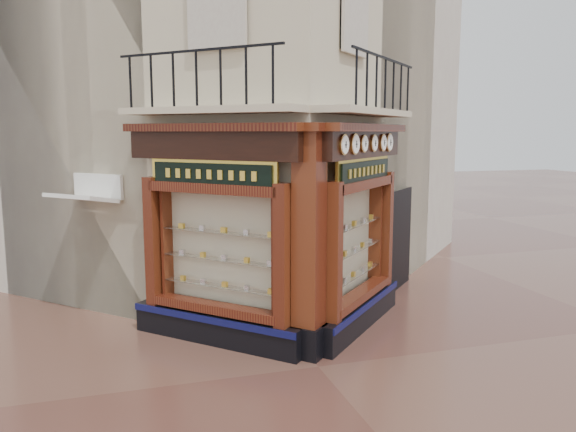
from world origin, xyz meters
name	(u,v)px	position (x,y,z in m)	size (l,w,h in m)	color
ground	(318,367)	(0.00, 0.00, 0.00)	(80.00, 80.00, 0.00)	#532F26
main_building	(237,45)	(0.00, 6.16, 6.00)	(8.00, 8.00, 12.00)	#C2B397
neighbour_left	(133,73)	(-2.47, 8.63, 5.50)	(8.00, 8.00, 11.00)	beige
neighbour_right	(299,78)	(2.47, 8.63, 5.50)	(8.00, 8.00, 11.00)	beige
shopfront_left	(215,237)	(-1.41, 1.57, 1.98)	(2.86, 2.86, 3.98)	black
shopfront_right	(360,229)	(1.41, 1.57, 1.98)	(2.86, 2.86, 3.98)	black
corner_pilaster	(309,245)	(0.00, 0.50, 1.95)	(0.85, 0.85, 3.98)	black
balcony	(292,110)	(0.00, 1.49, 4.22)	(5.94, 2.97, 1.03)	#C2B397
clock_a	(344,145)	(0.61, 0.51, 3.62)	(0.28, 0.28, 0.35)	#BB863E
clock_b	(355,144)	(0.96, 0.85, 3.62)	(0.30, 0.30, 0.37)	#BB863E
clock_c	(364,144)	(1.28, 1.18, 3.62)	(0.26, 0.26, 0.32)	#BB863E
clock_d	(374,143)	(1.66, 1.55, 3.62)	(0.27, 0.27, 0.33)	#BB863E
clock_e	(383,143)	(2.03, 1.93, 3.62)	(0.28, 0.28, 0.34)	#BB863E
clock_f	(389,142)	(2.31, 2.21, 3.62)	(0.30, 0.30, 0.38)	#BB863E
awning	(88,321)	(-3.74, 3.53, 0.00)	(1.31, 0.79, 0.08)	white
signboard_left	(211,174)	(-1.46, 1.51, 3.10)	(1.92, 1.92, 0.51)	gold
signboard_right	(365,171)	(1.46, 1.51, 3.10)	(1.90, 1.90, 0.51)	gold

